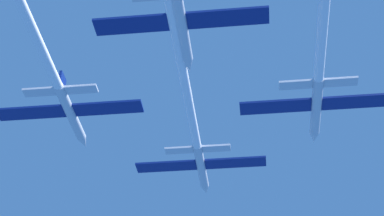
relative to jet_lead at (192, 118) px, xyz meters
name	(u,v)px	position (x,y,z in m)	size (l,w,h in m)	color
jet_lead	(192,118)	(0.00, 0.00, 0.00)	(18.68, 49.25, 3.09)	silver
jet_left_wing	(37,40)	(-15.14, -17.55, -0.28)	(18.68, 53.37, 3.09)	silver
jet_right_wing	(322,37)	(15.65, -15.80, -1.32)	(18.68, 50.41, 3.09)	silver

